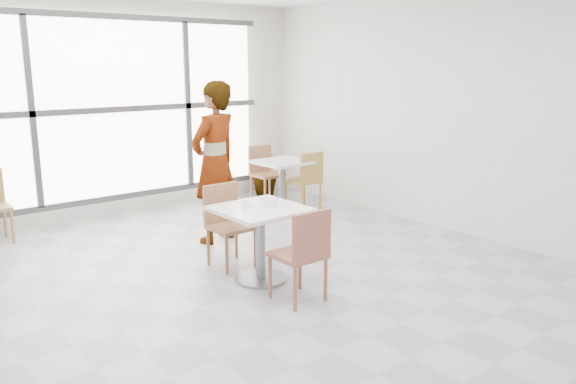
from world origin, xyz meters
TOP-DOWN VIEW (x-y plane):
  - floor at (0.00, 0.00)m, footprint 7.00×7.00m
  - wall_back at (0.00, 3.50)m, footprint 6.00×0.00m
  - wall_right at (3.00, 0.00)m, footprint 0.00×7.00m
  - window at (0.00, 3.44)m, footprint 4.60×0.07m
  - main_table at (0.05, 0.20)m, footprint 0.80×0.80m
  - chair_near at (0.03, -0.48)m, footprint 0.42×0.42m
  - chair_far at (0.05, 0.80)m, footprint 0.42×0.42m
  - oatmeal_bowl at (0.16, 0.20)m, footprint 0.21×0.21m
  - coffee_cup at (-0.03, 0.33)m, footprint 0.16×0.13m
  - person at (0.41, 1.58)m, footprint 0.81×0.64m
  - bg_table_right at (1.90, 2.17)m, footprint 0.70×0.70m
  - bg_chair_right_near at (2.22, 1.99)m, footprint 0.42×0.42m
  - bg_chair_right_far at (2.08, 2.84)m, footprint 0.42×0.42m
  - plant_right at (2.35, 3.20)m, footprint 0.41×0.41m

SIDE VIEW (x-z plane):
  - floor at x=0.00m, z-range 0.00..0.00m
  - plant_right at x=2.35m, z-range 0.00..0.73m
  - bg_table_right at x=1.90m, z-range 0.11..0.86m
  - chair_near at x=0.03m, z-range 0.07..0.94m
  - chair_far at x=0.05m, z-range 0.07..0.94m
  - bg_chair_right_near at x=2.22m, z-range 0.07..0.94m
  - bg_chair_right_far at x=2.08m, z-range 0.07..0.94m
  - main_table at x=0.05m, z-range 0.15..0.90m
  - coffee_cup at x=-0.03m, z-range 0.75..0.81m
  - oatmeal_bowl at x=0.16m, z-range 0.75..0.84m
  - person at x=0.41m, z-range 0.00..1.92m
  - window at x=0.00m, z-range 0.24..2.76m
  - wall_back at x=0.00m, z-range -1.50..4.50m
  - wall_right at x=3.00m, z-range -2.00..5.00m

